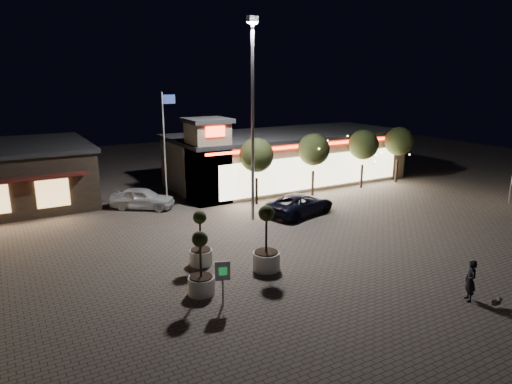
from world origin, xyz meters
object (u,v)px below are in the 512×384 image
pedestrian (470,281)px  planter_mid (201,275)px  planter_left (201,248)px  valet_sign (223,275)px  white_sedan (142,198)px  pickup_truck (300,204)px

pedestrian → planter_mid: size_ratio=0.63×
planter_left → valet_sign: bearing=-101.2°
white_sedan → planter_mid: planter_mid is taller
pickup_truck → pedestrian: size_ratio=2.90×
pedestrian → planter_left: size_ratio=0.64×
planter_mid → pickup_truck: bearing=35.4°
pickup_truck → pedestrian: 13.39m
planter_mid → planter_left: bearing=67.1°
pickup_truck → white_sedan: white_sedan is taller
pickup_truck → planter_mid: (-10.30, -7.31, 0.16)m
valet_sign → pickup_truck: bearing=41.0°
pedestrian → white_sedan: bearing=-125.8°
pickup_truck → planter_left: 10.09m
planter_left → planter_mid: 3.15m
pickup_truck → planter_left: (-9.07, -4.41, 0.14)m
planter_mid → valet_sign: bearing=-73.2°
white_sedan → pedestrian: pedestrian is taller
pedestrian → pickup_truck: bearing=-151.3°
pickup_truck → planter_mid: size_ratio=1.81×
white_sedan → valet_sign: bearing=-148.4°
white_sedan → planter_mid: bearing=-150.4°
planter_left → pickup_truck: bearing=25.9°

